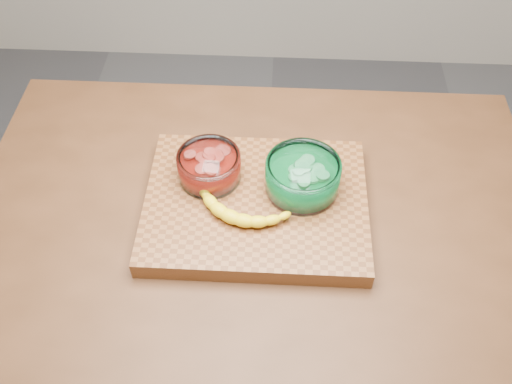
{
  "coord_description": "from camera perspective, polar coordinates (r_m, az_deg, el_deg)",
  "views": [
    {
      "loc": [
        0.04,
        -0.73,
        1.83
      ],
      "look_at": [
        0.0,
        0.0,
        0.96
      ],
      "focal_mm": 40.0,
      "sensor_mm": 36.0,
      "label": 1
    }
  ],
  "objects": [
    {
      "name": "ground",
      "position": [
        1.97,
        0.0,
        -18.4
      ],
      "size": [
        3.5,
        3.5,
        0.0
      ],
      "primitive_type": "plane",
      "color": "#555559",
      "rests_on": "ground"
    },
    {
      "name": "counter",
      "position": [
        1.56,
        0.0,
        -12.21
      ],
      "size": [
        1.2,
        0.8,
        0.9
      ],
      "primitive_type": "cube",
      "color": "#4A2A16",
      "rests_on": "ground"
    },
    {
      "name": "cutting_board",
      "position": [
        1.17,
        0.0,
        -1.27
      ],
      "size": [
        0.45,
        0.35,
        0.04
      ],
      "primitive_type": "cube",
      "color": "brown",
      "rests_on": "counter"
    },
    {
      "name": "bowl_red",
      "position": [
        1.17,
        -4.7,
        2.55
      ],
      "size": [
        0.13,
        0.13,
        0.06
      ],
      "color": "white",
      "rests_on": "cutting_board"
    },
    {
      "name": "bowl_green",
      "position": [
        1.15,
        4.68,
        1.55
      ],
      "size": [
        0.15,
        0.15,
        0.07
      ],
      "color": "white",
      "rests_on": "cutting_board"
    },
    {
      "name": "banana",
      "position": [
        1.13,
        -1.33,
        -1.02
      ],
      "size": [
        0.22,
        0.15,
        0.03
      ],
      "primitive_type": null,
      "color": "yellow",
      "rests_on": "cutting_board"
    }
  ]
}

